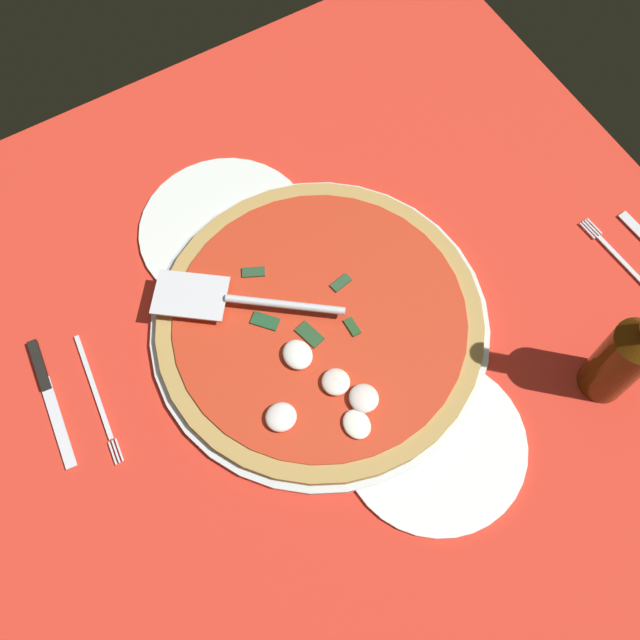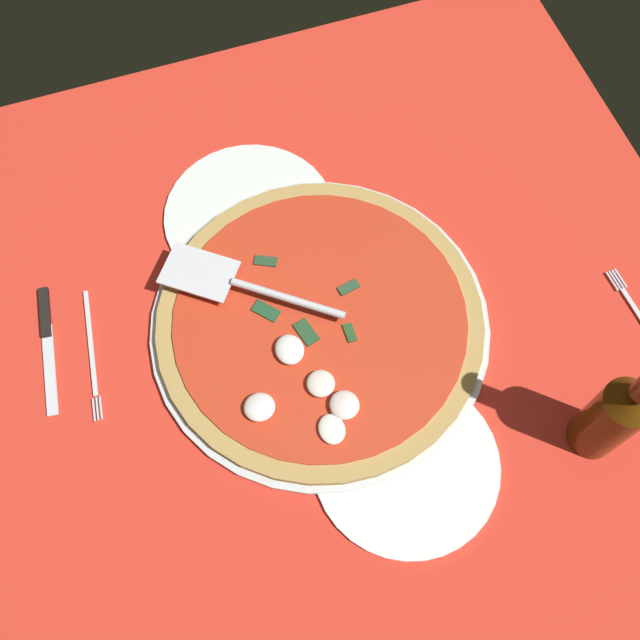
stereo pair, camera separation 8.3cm
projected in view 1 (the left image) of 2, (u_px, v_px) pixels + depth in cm
name	position (u px, v px, depth cm)	size (l,w,h in cm)	color
ground_plane	(334.00, 336.00, 98.30)	(103.74, 103.74, 0.80)	red
pizza_pan	(320.00, 325.00, 97.84)	(44.13, 44.13, 1.26)	silver
dinner_plate_left	(434.00, 444.00, 91.34)	(22.57, 22.57, 1.00)	white
dinner_plate_right	(225.00, 230.00, 104.04)	(23.84, 23.84, 1.00)	white
pizza	(320.00, 323.00, 96.47)	(42.32, 42.32, 2.79)	tan
pizza_server	(234.00, 300.00, 95.25)	(17.90, 21.70, 1.00)	silver
place_setting_far	(72.00, 395.00, 94.14)	(21.48, 14.22, 1.40)	silver
beer_bottle	(626.00, 355.00, 86.56)	(5.83, 5.83, 24.82)	#4D2A08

